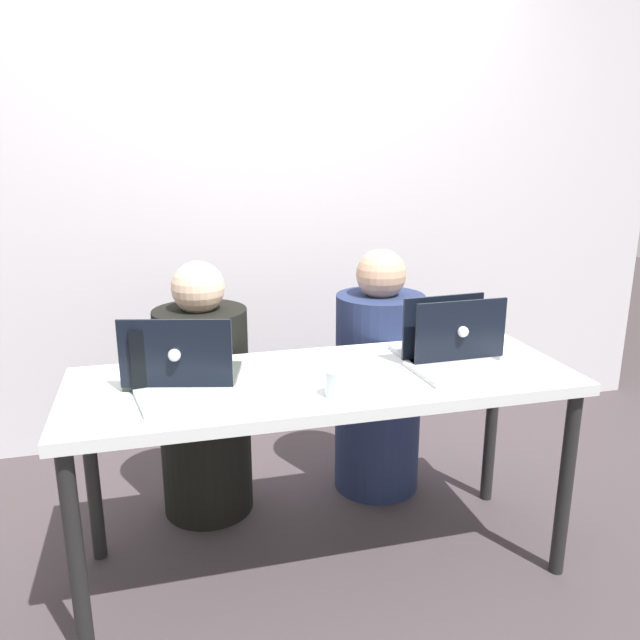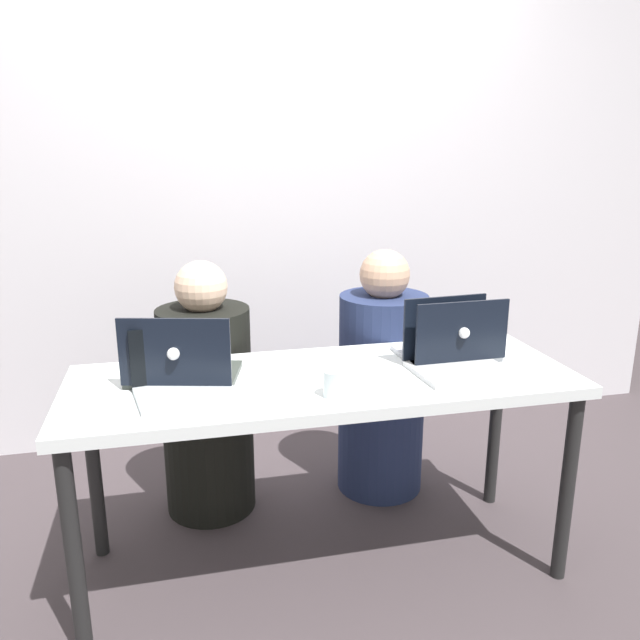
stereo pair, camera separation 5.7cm
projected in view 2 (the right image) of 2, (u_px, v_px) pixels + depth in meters
The scene contains 10 objects.
ground_plane at pixel (324, 563), 2.30m from camera, with size 12.00×12.00×0.00m, color #3D3537.
back_wall at pixel (268, 210), 3.14m from camera, with size 4.50×0.10×2.36m, color silver.
desk at pixel (324, 396), 2.13m from camera, with size 1.71×0.61×0.74m.
person_on_left at pixel (207, 403), 2.56m from camera, with size 0.39×0.39×1.06m.
person_on_right at pixel (382, 386), 2.72m from camera, with size 0.38×0.38×1.08m.
laptop_back_right at pixel (451, 346), 2.26m from camera, with size 0.35×0.28×0.23m.
laptop_back_left at pixel (182, 367), 2.04m from camera, with size 0.40×0.33×0.24m.
laptop_front_left at pixel (183, 380), 1.95m from camera, with size 0.33×0.26×0.20m.
laptop_front_right at pixel (454, 354), 2.16m from camera, with size 0.33×0.29×0.24m.
water_glass_center at pixel (335, 385), 1.92m from camera, with size 0.07×0.07×0.09m.
Camera 2 is at (-0.46, -1.92, 1.48)m, focal length 35.00 mm.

